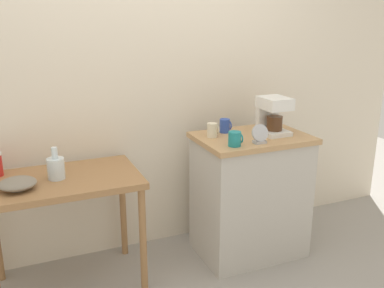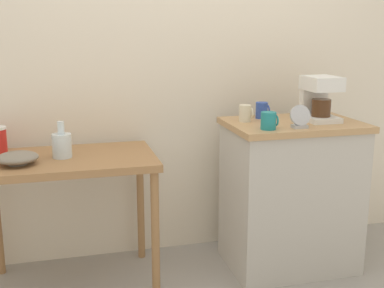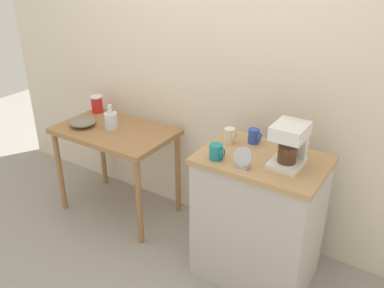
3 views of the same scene
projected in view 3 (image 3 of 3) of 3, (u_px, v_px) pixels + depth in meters
ground_plane at (178, 234)px, 3.26m from camera, size 8.00×8.00×0.00m
back_wall at (221, 47)px, 2.93m from camera, size 4.40×0.10×2.80m
wooden_table at (116, 140)px, 3.29m from camera, size 0.92×0.58×0.75m
kitchen_counter at (258, 218)px, 2.70m from camera, size 0.77×0.54×0.89m
bowl_stoneware at (83, 122)px, 3.29m from camera, size 0.21×0.21×0.07m
glass_carafe_vase at (111, 120)px, 3.23m from camera, size 0.10×0.10×0.20m
canister_enamel at (97, 104)px, 3.54m from camera, size 0.10×0.10×0.15m
coffee_maker at (290, 142)px, 2.37m from camera, size 0.18×0.22×0.26m
mug_dark_teal at (216, 152)px, 2.47m from camera, size 0.09×0.08×0.09m
mug_small_cream at (230, 136)px, 2.68m from camera, size 0.08×0.07×0.10m
mug_blue at (254, 136)px, 2.67m from camera, size 0.08×0.07×0.10m
table_clock at (243, 159)px, 2.38m from camera, size 0.11×0.06×0.13m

